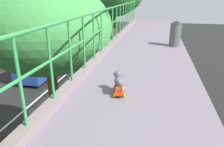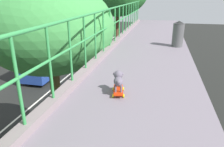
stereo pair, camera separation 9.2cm
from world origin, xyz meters
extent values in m
cylinder|color=#328E47|center=(-0.25, 0.78, 6.33)|extent=(0.04, 0.04, 1.17)
cylinder|color=#328E47|center=(-0.25, 1.57, 6.33)|extent=(0.04, 0.04, 1.17)
cylinder|color=#328E47|center=(-0.25, 2.35, 6.33)|extent=(0.04, 0.04, 1.17)
cylinder|color=#328E47|center=(-0.25, 3.13, 6.33)|extent=(0.04, 0.04, 1.17)
cylinder|color=#328E47|center=(-0.25, 3.92, 6.33)|extent=(0.04, 0.04, 1.17)
cylinder|color=#328E47|center=(-0.25, 4.70, 6.33)|extent=(0.04, 0.04, 1.17)
cylinder|color=#328E47|center=(-0.25, 5.48, 6.33)|extent=(0.04, 0.04, 1.17)
cylinder|color=#328E47|center=(-0.25, 6.27, 6.33)|extent=(0.04, 0.04, 1.17)
cylinder|color=#328E47|center=(-0.25, 7.05, 6.33)|extent=(0.04, 0.04, 1.17)
cylinder|color=#328E47|center=(-0.25, 7.83, 6.33)|extent=(0.04, 0.04, 1.17)
cylinder|color=#328E47|center=(-0.25, 8.61, 6.33)|extent=(0.04, 0.04, 1.17)
cylinder|color=#328E47|center=(-0.25, 9.40, 6.33)|extent=(0.04, 0.04, 1.17)
cylinder|color=#328E47|center=(-0.25, 10.18, 6.33)|extent=(0.04, 0.04, 1.17)
cylinder|color=#328E47|center=(-0.25, 10.96, 6.33)|extent=(0.04, 0.04, 1.17)
cylinder|color=#328E47|center=(-0.25, 11.75, 6.33)|extent=(0.04, 0.04, 1.17)
cylinder|color=#328E47|center=(-0.25, 12.53, 6.33)|extent=(0.04, 0.04, 1.17)
cylinder|color=#328E47|center=(-0.25, 13.31, 6.33)|extent=(0.04, 0.04, 1.17)
cube|color=navy|center=(-9.00, 18.18, 1.84)|extent=(2.38, 10.31, 3.13)
cube|color=black|center=(-9.00, 18.18, 2.39)|extent=(2.40, 9.48, 0.70)
cylinder|color=black|center=(-7.86, 21.78, 0.48)|extent=(0.28, 0.96, 0.96)
cylinder|color=black|center=(-10.14, 21.78, 0.48)|extent=(0.28, 0.96, 0.96)
cylinder|color=black|center=(-7.86, 15.34, 0.48)|extent=(0.28, 0.96, 0.96)
cylinder|color=black|center=(-10.14, 15.34, 0.48)|extent=(0.28, 0.96, 0.96)
cylinder|color=#493F21|center=(-2.44, 5.55, 2.49)|extent=(0.39, 0.39, 4.99)
ellipsoid|color=#3D8D44|center=(-2.44, 5.55, 6.24)|extent=(4.56, 4.56, 3.22)
cylinder|color=brown|center=(-2.29, 16.31, 3.28)|extent=(0.40, 0.40, 6.56)
cube|color=red|center=(0.71, 2.21, 5.70)|extent=(0.26, 0.48, 0.02)
cylinder|color=yellow|center=(0.77, 2.38, 5.65)|extent=(0.04, 0.07, 0.06)
cylinder|color=yellow|center=(0.59, 2.34, 5.65)|extent=(0.04, 0.07, 0.06)
cylinder|color=yellow|center=(0.83, 2.09, 5.65)|extent=(0.04, 0.07, 0.06)
cylinder|color=yellow|center=(0.65, 2.05, 5.65)|extent=(0.04, 0.07, 0.06)
cylinder|color=#5E5665|center=(0.74, 2.32, 5.77)|extent=(0.04, 0.04, 0.12)
cylinder|color=#5E5665|center=(0.64, 2.30, 5.77)|extent=(0.04, 0.04, 0.12)
cylinder|color=#5E5665|center=(0.78, 2.11, 5.77)|extent=(0.04, 0.04, 0.12)
cylinder|color=#5E5665|center=(0.68, 2.09, 5.77)|extent=(0.04, 0.04, 0.12)
ellipsoid|color=#5E5665|center=(0.71, 2.21, 5.87)|extent=(0.22, 0.32, 0.15)
sphere|color=#5E5665|center=(0.68, 2.33, 5.95)|extent=(0.17, 0.17, 0.17)
ellipsoid|color=#595372|center=(0.67, 2.40, 5.94)|extent=(0.07, 0.09, 0.05)
sphere|color=#5E5665|center=(0.74, 2.34, 5.97)|extent=(0.07, 0.07, 0.07)
sphere|color=#5E5665|center=(0.62, 2.31, 5.97)|extent=(0.07, 0.07, 0.07)
sphere|color=#5E5665|center=(0.74, 2.06, 5.92)|extent=(0.08, 0.08, 0.08)
cylinder|color=#4F4E50|center=(1.95, 6.41, 6.02)|extent=(0.38, 0.38, 0.80)
cone|color=black|center=(1.95, 6.41, 6.45)|extent=(0.39, 0.39, 0.10)
camera|label=1|loc=(1.32, -1.30, 7.35)|focal=34.16mm
camera|label=2|loc=(1.41, -1.28, 7.35)|focal=34.16mm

